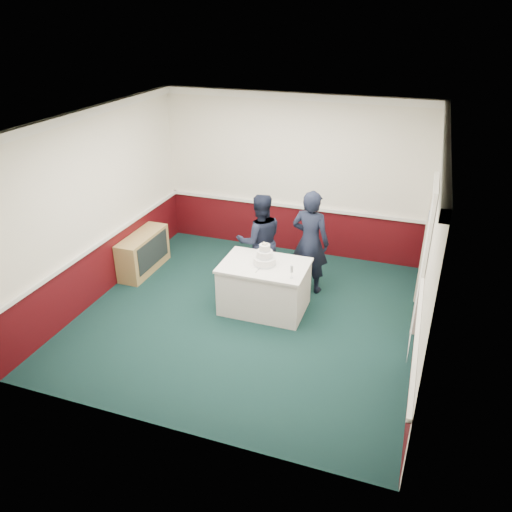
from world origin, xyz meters
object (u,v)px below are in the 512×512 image
(person_man, at_px, (260,241))
(champagne_flute, at_px, (292,270))
(sideboard, at_px, (144,253))
(wedding_cake, at_px, (265,258))
(cake_table, at_px, (264,286))
(person_woman, at_px, (310,242))
(cake_knife, at_px, (258,270))

(person_man, bearing_deg, champagne_flute, 99.92)
(sideboard, relative_size, champagne_flute, 5.85)
(person_man, bearing_deg, wedding_cake, 84.69)
(wedding_cake, bearing_deg, cake_table, -90.00)
(champagne_flute, bearing_deg, cake_table, 150.75)
(champagne_flute, distance_m, person_woman, 1.11)
(person_man, bearing_deg, sideboard, -23.49)
(sideboard, xyz_separation_m, wedding_cake, (2.46, -0.52, 0.55))
(wedding_cake, relative_size, person_woman, 0.21)
(sideboard, distance_m, cake_table, 2.51)
(sideboard, relative_size, wedding_cake, 3.30)
(champagne_flute, xyz_separation_m, person_woman, (0.01, 1.11, -0.05))
(person_woman, bearing_deg, sideboard, 14.55)
(cake_table, bearing_deg, wedding_cake, 90.00)
(person_man, xyz_separation_m, person_woman, (0.83, 0.09, 0.06))
(sideboard, bearing_deg, person_woman, 5.94)
(cake_table, xyz_separation_m, person_woman, (0.51, 0.83, 0.48))
(cake_table, distance_m, person_woman, 1.08)
(cake_table, bearing_deg, person_man, 113.92)
(cake_table, relative_size, person_woman, 0.75)
(sideboard, bearing_deg, champagne_flute, -15.13)
(sideboard, height_order, champagne_flute, champagne_flute)
(cake_table, height_order, person_woman, person_woman)
(wedding_cake, height_order, person_woman, person_woman)
(sideboard, bearing_deg, cake_table, -11.94)
(sideboard, distance_m, person_man, 2.19)
(champagne_flute, bearing_deg, wedding_cake, 150.75)
(wedding_cake, xyz_separation_m, person_woman, (0.51, 0.83, -0.02))
(cake_table, relative_size, champagne_flute, 6.44)
(sideboard, height_order, cake_knife, cake_knife)
(cake_table, xyz_separation_m, person_man, (-0.33, 0.73, 0.42))
(cake_knife, relative_size, champagne_flute, 1.07)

